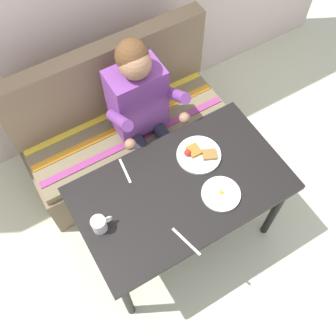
{
  "coord_description": "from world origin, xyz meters",
  "views": [
    {
      "loc": [
        -0.59,
        -0.84,
        2.72
      ],
      "look_at": [
        0.0,
        0.15,
        0.72
      ],
      "focal_mm": 42.85,
      "sensor_mm": 36.0,
      "label": 1
    }
  ],
  "objects_px": {
    "plate_breakfast": "(199,154)",
    "fork": "(125,171)",
    "coffee_mug": "(99,224)",
    "person": "(143,108)",
    "table": "(181,194)",
    "plate_eggs": "(221,194)",
    "couch": "(125,132)",
    "knife": "(186,241)"
  },
  "relations": [
    {
      "from": "plate_eggs",
      "to": "knife",
      "type": "distance_m",
      "value": 0.34
    },
    {
      "from": "plate_eggs",
      "to": "coffee_mug",
      "type": "height_order",
      "value": "coffee_mug"
    },
    {
      "from": "couch",
      "to": "plate_eggs",
      "type": "xyz_separation_m",
      "value": [
        0.16,
        -0.91,
        0.41
      ]
    },
    {
      "from": "person",
      "to": "fork",
      "type": "distance_m",
      "value": 0.45
    },
    {
      "from": "fork",
      "to": "plate_breakfast",
      "type": "bearing_deg",
      "value": -10.7
    },
    {
      "from": "table",
      "to": "person",
      "type": "xyz_separation_m",
      "value": [
        0.08,
        0.59,
        0.09
      ]
    },
    {
      "from": "table",
      "to": "fork",
      "type": "xyz_separation_m",
      "value": [
        -0.22,
        0.25,
        0.08
      ]
    },
    {
      "from": "couch",
      "to": "plate_breakfast",
      "type": "height_order",
      "value": "couch"
    },
    {
      "from": "table",
      "to": "coffee_mug",
      "type": "height_order",
      "value": "coffee_mug"
    },
    {
      "from": "coffee_mug",
      "to": "couch",
      "type": "bearing_deg",
      "value": 56.58
    },
    {
      "from": "knife",
      "to": "coffee_mug",
      "type": "bearing_deg",
      "value": 125.53
    },
    {
      "from": "coffee_mug",
      "to": "plate_eggs",
      "type": "bearing_deg",
      "value": -14.13
    },
    {
      "from": "couch",
      "to": "coffee_mug",
      "type": "distance_m",
      "value": 1.0
    },
    {
      "from": "plate_eggs",
      "to": "knife",
      "type": "relative_size",
      "value": 1.09
    },
    {
      "from": "table",
      "to": "plate_breakfast",
      "type": "distance_m",
      "value": 0.25
    },
    {
      "from": "couch",
      "to": "coffee_mug",
      "type": "height_order",
      "value": "couch"
    },
    {
      "from": "couch",
      "to": "fork",
      "type": "distance_m",
      "value": 0.69
    },
    {
      "from": "table",
      "to": "plate_eggs",
      "type": "relative_size",
      "value": 5.51
    },
    {
      "from": "coffee_mug",
      "to": "knife",
      "type": "xyz_separation_m",
      "value": [
        0.35,
        -0.3,
        -0.05
      ]
    },
    {
      "from": "couch",
      "to": "fork",
      "type": "relative_size",
      "value": 8.47
    },
    {
      "from": "plate_eggs",
      "to": "coffee_mug",
      "type": "xyz_separation_m",
      "value": [
        -0.66,
        0.17,
        0.04
      ]
    },
    {
      "from": "couch",
      "to": "knife",
      "type": "bearing_deg",
      "value": -98.06
    },
    {
      "from": "table",
      "to": "coffee_mug",
      "type": "xyz_separation_m",
      "value": [
        -0.49,
        0.02,
        0.13
      ]
    },
    {
      "from": "couch",
      "to": "person",
      "type": "relative_size",
      "value": 1.19
    },
    {
      "from": "plate_breakfast",
      "to": "fork",
      "type": "distance_m",
      "value": 0.44
    },
    {
      "from": "fork",
      "to": "knife",
      "type": "relative_size",
      "value": 0.85
    },
    {
      "from": "coffee_mug",
      "to": "knife",
      "type": "distance_m",
      "value": 0.46
    },
    {
      "from": "table",
      "to": "plate_breakfast",
      "type": "xyz_separation_m",
      "value": [
        0.2,
        0.12,
        0.09
      ]
    },
    {
      "from": "coffee_mug",
      "to": "table",
      "type": "bearing_deg",
      "value": -1.78
    },
    {
      "from": "couch",
      "to": "knife",
      "type": "relative_size",
      "value": 7.2
    },
    {
      "from": "couch",
      "to": "plate_eggs",
      "type": "bearing_deg",
      "value": -79.99
    },
    {
      "from": "person",
      "to": "plate_eggs",
      "type": "xyz_separation_m",
      "value": [
        0.08,
        -0.74,
        -0.0
      ]
    },
    {
      "from": "couch",
      "to": "coffee_mug",
      "type": "xyz_separation_m",
      "value": [
        -0.49,
        -0.75,
        0.45
      ]
    },
    {
      "from": "coffee_mug",
      "to": "person",
      "type": "bearing_deg",
      "value": 45.09
    },
    {
      "from": "person",
      "to": "knife",
      "type": "xyz_separation_m",
      "value": [
        -0.23,
        -0.87,
        -0.01
      ]
    },
    {
      "from": "plate_breakfast",
      "to": "knife",
      "type": "relative_size",
      "value": 1.3
    },
    {
      "from": "person",
      "to": "table",
      "type": "bearing_deg",
      "value": -97.54
    },
    {
      "from": "person",
      "to": "fork",
      "type": "xyz_separation_m",
      "value": [
        -0.3,
        -0.34,
        -0.01
      ]
    },
    {
      "from": "couch",
      "to": "coffee_mug",
      "type": "relative_size",
      "value": 12.2
    },
    {
      "from": "person",
      "to": "plate_eggs",
      "type": "distance_m",
      "value": 0.74
    },
    {
      "from": "plate_breakfast",
      "to": "coffee_mug",
      "type": "xyz_separation_m",
      "value": [
        -0.69,
        -0.11,
        0.04
      ]
    },
    {
      "from": "plate_breakfast",
      "to": "person",
      "type": "bearing_deg",
      "value": 104.21
    }
  ]
}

